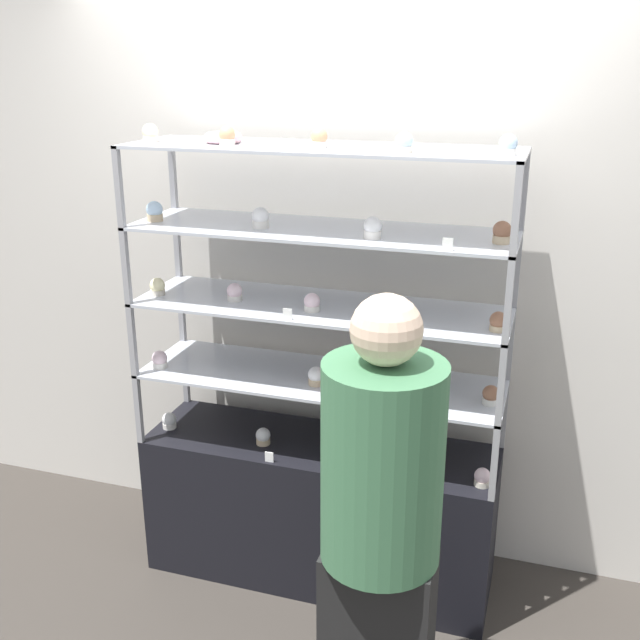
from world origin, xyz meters
TOP-DOWN VIEW (x-y plane):
  - ground_plane at (0.00, 0.00)m, footprint 20.00×20.00m
  - back_wall at (0.00, 0.37)m, footprint 8.00×0.05m
  - display_base at (0.00, 0.00)m, footprint 1.50×0.45m
  - display_riser_lower at (0.00, 0.00)m, footprint 1.50×0.45m
  - display_riser_middle at (0.00, 0.00)m, footprint 1.50×0.45m
  - display_riser_upper at (0.00, 0.00)m, footprint 1.50×0.45m
  - display_riser_top at (0.00, 0.00)m, footprint 1.50×0.45m
  - layer_cake_centerpiece at (0.15, -0.02)m, footprint 0.16×0.16m
  - sheet_cake_frosted at (0.37, -0.05)m, footprint 0.21×0.17m
  - cupcake_0 at (-0.68, -0.06)m, footprint 0.06×0.06m
  - cupcake_1 at (-0.23, -0.07)m, footprint 0.06×0.06m
  - cupcake_2 at (0.69, -0.12)m, footprint 0.06×0.06m
  - price_tag_0 at (-0.15, -0.20)m, footprint 0.04×0.00m
  - cupcake_3 at (-0.68, -0.11)m, footprint 0.06×0.06m
  - cupcake_4 at (0.01, -0.08)m, footprint 0.06×0.06m
  - cupcake_5 at (0.69, -0.05)m, footprint 0.06×0.06m
  - price_tag_1 at (0.27, -0.20)m, footprint 0.04×0.00m
  - cupcake_6 at (-0.69, -0.07)m, footprint 0.06×0.06m
  - cupcake_7 at (-0.35, -0.04)m, footprint 0.06×0.06m
  - cupcake_8 at (-0.01, -0.08)m, footprint 0.06×0.06m
  - cupcake_9 at (0.34, -0.10)m, footprint 0.06×0.06m
  - cupcake_10 at (0.70, -0.09)m, footprint 0.06×0.06m
  - price_tag_2 at (-0.06, -0.20)m, footprint 0.04×0.00m
  - cupcake_11 at (-0.68, -0.07)m, footprint 0.07×0.07m
  - cupcake_12 at (-0.22, -0.06)m, footprint 0.07×0.07m
  - cupcake_13 at (0.23, -0.10)m, footprint 0.07×0.07m
  - cupcake_14 at (0.68, -0.04)m, footprint 0.07×0.07m
  - price_tag_3 at (0.52, -0.20)m, footprint 0.04×0.00m
  - cupcake_15 at (-0.67, -0.06)m, footprint 0.06×0.06m
  - cupcake_16 at (-0.34, -0.07)m, footprint 0.06×0.06m
  - cupcake_17 at (0.01, -0.04)m, footprint 0.06×0.06m
  - cupcake_18 at (0.34, -0.11)m, footprint 0.06×0.06m
  - cupcake_19 at (0.68, -0.07)m, footprint 0.06×0.06m
  - price_tag_4 at (-0.06, -0.20)m, footprint 0.04×0.00m
  - donut_glazed at (-0.39, -0.01)m, footprint 0.15×0.15m
  - customer_figure at (0.44, -0.78)m, footprint 0.37×0.37m

SIDE VIEW (x-z plane):
  - ground_plane at x=0.00m, z-range 0.00..0.00m
  - display_base at x=0.00m, z-range 0.00..0.64m
  - price_tag_0 at x=-0.15m, z-range 0.64..0.69m
  - cupcake_0 at x=-0.68m, z-range 0.64..0.71m
  - cupcake_1 at x=-0.23m, z-range 0.64..0.71m
  - cupcake_2 at x=0.69m, z-range 0.64..0.71m
  - sheet_cake_frosted at x=0.37m, z-range 0.64..0.71m
  - customer_figure at x=0.44m, z-range 0.05..1.63m
  - display_riser_lower at x=0.00m, z-range 0.78..1.09m
  - price_tag_1 at x=0.27m, z-range 0.95..1.00m
  - cupcake_3 at x=-0.68m, z-range 0.95..1.02m
  - cupcake_4 at x=0.01m, z-range 0.95..1.02m
  - cupcake_5 at x=0.69m, z-range 0.95..1.02m
  - layer_cake_centerpiece at x=0.15m, z-range 0.95..1.06m
  - display_riser_middle at x=0.00m, z-range 1.09..1.40m
  - price_tag_2 at x=-0.06m, z-range 1.26..1.31m
  - cupcake_6 at x=-0.69m, z-range 1.26..1.33m
  - cupcake_7 at x=-0.35m, z-range 1.26..1.33m
  - cupcake_8 at x=-0.01m, z-range 1.26..1.33m
  - cupcake_9 at x=0.34m, z-range 1.26..1.33m
  - cupcake_10 at x=0.70m, z-range 1.26..1.33m
  - back_wall at x=0.00m, z-range 0.00..2.60m
  - display_riser_upper at x=0.00m, z-range 1.40..1.71m
  - price_tag_3 at x=0.52m, z-range 1.57..1.62m
  - cupcake_11 at x=-0.68m, z-range 1.57..1.65m
  - cupcake_12 at x=-0.22m, z-range 1.57..1.65m
  - cupcake_13 at x=0.23m, z-range 1.57..1.65m
  - cupcake_14 at x=0.68m, z-range 1.57..1.65m
  - display_riser_top at x=0.00m, z-range 1.71..2.02m
  - donut_glazed at x=-0.39m, z-range 1.88..1.92m
  - price_tag_4 at x=-0.06m, z-range 1.88..1.93m
  - cupcake_15 at x=-0.67m, z-range 1.88..1.95m
  - cupcake_16 at x=-0.34m, z-range 1.88..1.95m
  - cupcake_17 at x=0.01m, z-range 1.88..1.95m
  - cupcake_18 at x=0.34m, z-range 1.88..1.95m
  - cupcake_19 at x=0.68m, z-range 1.88..1.95m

